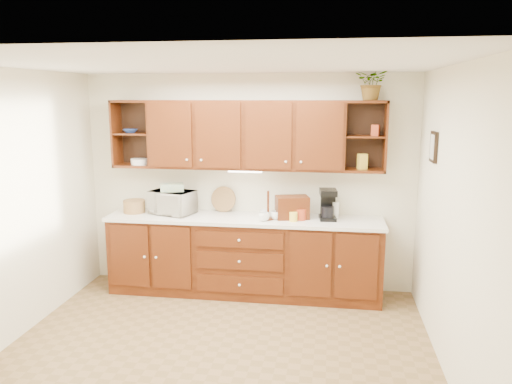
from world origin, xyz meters
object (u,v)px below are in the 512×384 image
(microwave, at_px, (172,202))
(potted_plant, at_px, (373,82))
(coffee_maker, at_px, (328,205))
(bread_box, at_px, (292,207))

(microwave, bearing_deg, potted_plant, 19.17)
(microwave, height_order, coffee_maker, coffee_maker)
(microwave, relative_size, bread_box, 1.36)
(coffee_maker, height_order, potted_plant, potted_plant)
(microwave, xyz_separation_m, bread_box, (1.44, -0.01, -0.01))
(microwave, bearing_deg, coffee_maker, 17.69)
(microwave, relative_size, coffee_maker, 1.43)
(coffee_maker, relative_size, potted_plant, 0.91)
(microwave, height_order, potted_plant, potted_plant)
(microwave, relative_size, potted_plant, 1.30)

